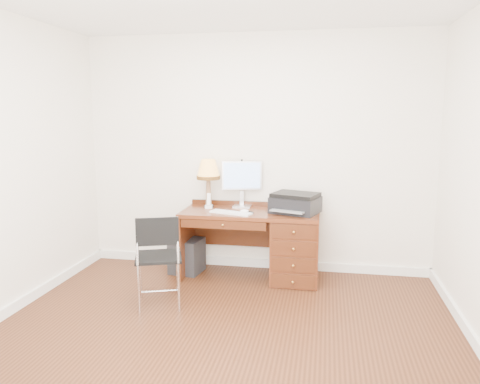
% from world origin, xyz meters
% --- Properties ---
extents(ground, '(4.00, 4.00, 0.00)m').
position_xyz_m(ground, '(0.00, 0.00, 0.00)').
color(ground, '#35190C').
rests_on(ground, ground).
extents(room_shell, '(4.00, 4.00, 4.00)m').
position_xyz_m(room_shell, '(0.00, 0.63, 0.05)').
color(room_shell, white).
rests_on(room_shell, ground).
extents(desk, '(1.50, 0.67, 0.75)m').
position_xyz_m(desk, '(0.32, 1.40, 0.41)').
color(desk, '#5C2813').
rests_on(desk, ground).
extents(monitor, '(0.45, 0.19, 0.52)m').
position_xyz_m(monitor, '(-0.13, 1.64, 1.08)').
color(monitor, silver).
rests_on(monitor, desk).
extents(keyboard, '(0.48, 0.26, 0.02)m').
position_xyz_m(keyboard, '(-0.19, 1.24, 0.76)').
color(keyboard, white).
rests_on(keyboard, desk).
extents(mouse_pad, '(0.20, 0.20, 0.04)m').
position_xyz_m(mouse_pad, '(-0.05, 1.28, 0.76)').
color(mouse_pad, black).
rests_on(mouse_pad, desk).
extents(printer, '(0.58, 0.51, 0.21)m').
position_xyz_m(printer, '(0.49, 1.42, 0.86)').
color(printer, black).
rests_on(printer, desk).
extents(leg_lamp, '(0.27, 0.27, 0.55)m').
position_xyz_m(leg_lamp, '(-0.50, 1.52, 1.15)').
color(leg_lamp, black).
rests_on(leg_lamp, desk).
extents(phone, '(0.09, 0.09, 0.17)m').
position_xyz_m(phone, '(-0.49, 1.48, 0.80)').
color(phone, white).
rests_on(phone, desk).
extents(pen_cup, '(0.07, 0.07, 0.09)m').
position_xyz_m(pen_cup, '(0.32, 1.61, 0.80)').
color(pen_cup, black).
rests_on(pen_cup, desk).
extents(chair, '(0.54, 0.55, 0.90)m').
position_xyz_m(chair, '(-0.73, 0.40, 0.54)').
color(chair, black).
rests_on(chair, ground).
extents(equipment_box, '(0.38, 0.38, 0.39)m').
position_xyz_m(equipment_box, '(-0.74, 1.42, 0.19)').
color(equipment_box, black).
rests_on(equipment_box, ground).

